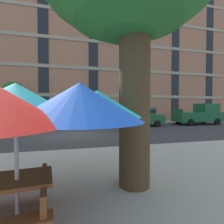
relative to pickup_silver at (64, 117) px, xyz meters
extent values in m
plane|color=#38383A|center=(0.57, -3.70, -1.03)|extent=(120.00, 120.00, 0.00)
cube|color=#B2ADA3|center=(0.57, -12.70, -0.97)|extent=(56.00, 9.00, 0.12)
cube|color=gray|center=(0.57, 3.10, -0.97)|extent=(56.00, 3.60, 0.12)
cube|color=#A87056|center=(0.57, 11.30, 8.57)|extent=(44.22, 12.00, 19.20)
cube|color=#9E937F|center=(0.57, 5.26, 2.17)|extent=(43.34, 0.08, 0.36)
cube|color=#9E937F|center=(0.57, 5.26, 5.37)|extent=(43.34, 0.08, 0.36)
cube|color=#9E937F|center=(0.57, 5.26, 8.57)|extent=(43.34, 0.08, 0.36)
cube|color=#9E937F|center=(0.57, 5.26, 11.77)|extent=(43.34, 0.08, 0.36)
cube|color=black|center=(-2.20, 5.27, 8.97)|extent=(1.10, 0.06, 18.00)
cube|color=black|center=(3.33, 5.27, 8.97)|extent=(1.10, 0.06, 18.00)
cube|color=black|center=(8.86, 5.27, 8.97)|extent=(1.10, 0.06, 18.00)
cube|color=black|center=(14.39, 5.27, 8.97)|extent=(1.10, 0.06, 18.00)
cube|color=black|center=(19.92, 5.27, 8.97)|extent=(1.10, 0.06, 18.00)
cube|color=silver|center=(-4.08, 0.00, 0.45)|extent=(0.16, 1.75, 0.36)
cylinder|color=black|center=(-4.97, 0.95, -0.69)|extent=(0.68, 0.22, 0.68)
cube|color=#A8AAB2|center=(0.24, 0.00, -0.21)|extent=(5.10, 1.90, 0.96)
cube|color=#A8AAB2|center=(-0.86, 0.00, 0.72)|extent=(1.90, 1.75, 0.90)
cube|color=#A8AAB2|center=(2.71, 0.00, 0.45)|extent=(0.16, 1.75, 0.36)
cylinder|color=black|center=(1.82, 0.95, -0.69)|extent=(0.68, 0.22, 0.68)
cylinder|color=black|center=(1.82, -0.95, -0.69)|extent=(0.68, 0.22, 0.68)
cylinder|color=black|center=(-1.34, 0.95, -0.69)|extent=(0.68, 0.22, 0.68)
cylinder|color=black|center=(-1.34, -0.95, -0.69)|extent=(0.68, 0.22, 0.68)
cube|color=#195933|center=(6.94, 0.00, -0.33)|extent=(4.40, 1.76, 0.80)
cube|color=#195933|center=(7.09, 0.00, 0.41)|extent=(2.30, 1.55, 0.68)
cube|color=black|center=(7.09, 0.00, 0.41)|extent=(2.32, 1.57, 0.32)
cylinder|color=black|center=(5.57, -0.88, -0.73)|extent=(0.60, 0.22, 0.60)
cylinder|color=black|center=(5.57, 0.88, -0.73)|extent=(0.60, 0.22, 0.60)
cylinder|color=black|center=(8.30, -0.88, -0.73)|extent=(0.60, 0.22, 0.60)
cylinder|color=black|center=(8.30, 0.88, -0.73)|extent=(0.60, 0.22, 0.60)
cube|color=#195933|center=(13.47, 0.00, -0.21)|extent=(5.10, 1.90, 0.96)
cube|color=#195933|center=(14.57, 0.00, 0.72)|extent=(1.90, 1.75, 0.90)
cube|color=#195933|center=(11.00, 0.00, 0.45)|extent=(0.16, 1.75, 0.36)
cylinder|color=black|center=(11.89, -0.95, -0.69)|extent=(0.68, 0.22, 0.68)
cylinder|color=black|center=(11.89, 0.95, -0.69)|extent=(0.68, 0.22, 0.68)
cylinder|color=black|center=(15.05, -0.95, -0.69)|extent=(0.68, 0.22, 0.68)
cylinder|color=black|center=(15.05, 0.95, -0.69)|extent=(0.68, 0.22, 0.68)
cylinder|color=brown|center=(-4.85, 3.22, 0.09)|extent=(0.26, 0.26, 2.23)
sphere|color=#236023|center=(-4.68, 3.05, 2.24)|extent=(1.98, 1.98, 1.98)
sphere|color=#236023|center=(-4.91, 3.20, 1.84)|extent=(2.24, 2.24, 2.24)
cylinder|color=brown|center=(2.69, 2.99, -0.11)|extent=(0.22, 0.22, 1.83)
sphere|color=#2D702D|center=(2.63, 2.71, 1.35)|extent=(1.37, 1.37, 1.37)
sphere|color=#2D702D|center=(2.58, 3.06, 1.41)|extent=(1.81, 1.81, 1.81)
sphere|color=#2D702D|center=(2.42, 2.92, 1.43)|extent=(1.43, 1.43, 1.43)
sphere|color=#2D702D|center=(2.81, 3.02, 1.84)|extent=(1.32, 1.32, 1.32)
cylinder|color=silver|center=(-0.66, -12.70, 0.03)|extent=(0.06, 0.06, 2.12)
cone|color=#199EB2|center=(0.55, -12.70, 0.87)|extent=(1.45, 1.45, 0.44)
cone|color=#662D9E|center=(0.19, -11.84, 0.87)|extent=(1.45, 1.45, 0.44)
cone|color=#E5668C|center=(-0.66, -11.49, 0.87)|extent=(1.45, 1.45, 0.44)
cone|color=blue|center=(0.19, -13.56, 0.87)|extent=(1.45, 1.45, 0.44)
cone|color=#199EB2|center=(-0.66, -12.70, 0.91)|extent=(1.81, 1.81, 0.52)
cube|color=brown|center=(-0.29, -12.60, -0.66)|extent=(0.20, 1.40, 0.74)
cylinder|color=#4C3823|center=(1.50, -11.98, 1.10)|extent=(0.67, 0.67, 4.26)
camera|label=1|loc=(0.03, -15.58, 0.82)|focal=28.41mm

